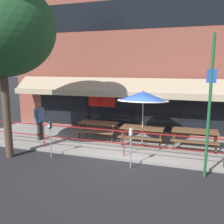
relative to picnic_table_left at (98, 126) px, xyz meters
name	(u,v)px	position (x,y,z in m)	size (l,w,h in m)	color
ground_plane	(122,161)	(1.75, -2.17, -0.71)	(120.00, 120.00, 0.00)	#232326
patio_deck	(134,144)	(1.75, -0.17, -0.66)	(15.00, 4.00, 0.10)	gray
restaurant_building	(146,51)	(1.75, 2.06, 3.46)	(15.00, 1.60, 8.40)	brown
patio_railing	(124,138)	(1.75, -1.87, 0.09)	(13.84, 0.04, 0.97)	maroon
picnic_table_left	(98,126)	(0.00, 0.00, 0.00)	(1.80, 1.42, 0.76)	brown
picnic_table_centre	(142,131)	(2.13, -0.28, 0.00)	(1.80, 1.42, 0.76)	brown
picnic_table_right	(195,134)	(4.26, -0.13, 0.00)	(1.80, 1.42, 0.76)	brown
patio_umbrella_centre	(143,97)	(2.13, -0.29, 1.47)	(2.14, 2.14, 2.38)	#B7B2A8
pedestrian_walking	(40,119)	(-2.45, -1.02, 0.35)	(0.29, 0.62, 1.71)	#333338
parking_meter_near	(50,128)	(-0.89, -2.65, 0.44)	(0.15, 0.16, 1.42)	gray
parking_meter_far	(131,136)	(2.22, -2.72, 0.44)	(0.15, 0.16, 1.42)	gray
street_sign_pole	(209,107)	(4.58, -2.62, 1.53)	(0.28, 0.09, 4.36)	#1E6033
street_tree_curbside	(1,22)	(-2.33, -3.14, 4.22)	(3.96, 3.56, 6.99)	brown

